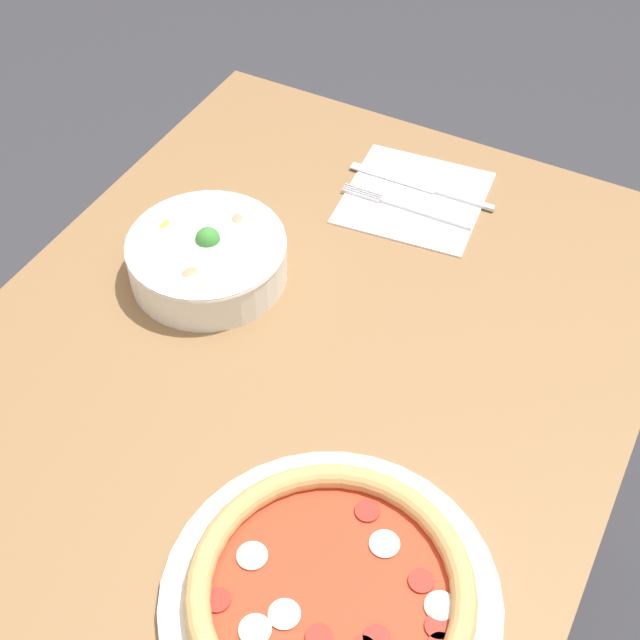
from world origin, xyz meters
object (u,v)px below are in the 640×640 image
knife (427,188)px  fork (408,208)px  pizza (331,594)px  bowl (207,256)px

knife → fork: bearing=80.6°
pizza → bowl: size_ratio=1.61×
knife → pizza: bearing=103.5°
fork → knife: size_ratio=0.88×
pizza → knife: bearing=14.8°
pizza → fork: 0.60m
bowl → fork: 0.30m
pizza → fork: bearing=16.8°
pizza → knife: size_ratio=1.50×
fork → pizza: bearing=105.5°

